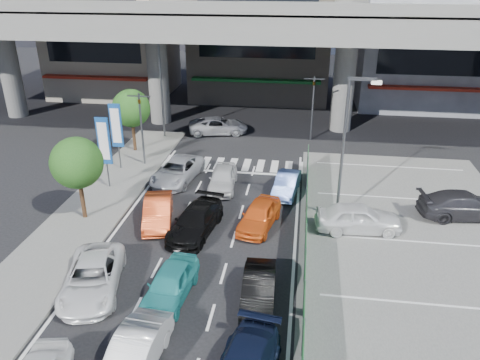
# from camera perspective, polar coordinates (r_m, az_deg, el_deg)

# --- Properties ---
(ground) EXTENTS (120.00, 120.00, 0.00)m
(ground) POSITION_cam_1_polar(r_m,az_deg,el_deg) (22.38, -6.13, -10.93)
(ground) COLOR black
(ground) RESTS_ON ground
(parking_lot) EXTENTS (12.00, 28.00, 0.06)m
(parking_lot) POSITION_cam_1_polar(r_m,az_deg,el_deg) (24.26, 21.65, -9.57)
(parking_lot) COLOR #595957
(parking_lot) RESTS_ON ground
(sidewalk_left) EXTENTS (4.00, 30.00, 0.12)m
(sidewalk_left) POSITION_cam_1_polar(r_m,az_deg,el_deg) (27.80, -18.33, -4.38)
(sidewalk_left) COLOR #595957
(sidewalk_left) RESTS_ON ground
(fence_run) EXTENTS (0.16, 22.00, 1.80)m
(fence_run) POSITION_cam_1_polar(r_m,az_deg,el_deg) (22.16, 7.98, -8.62)
(fence_run) COLOR #21612E
(fence_run) RESTS_ON ground
(expressway) EXTENTS (64.00, 14.00, 10.75)m
(expressway) POSITION_cam_1_polar(r_m,az_deg,el_deg) (40.09, 1.12, 18.65)
(expressway) COLOR slate
(expressway) RESTS_ON ground
(building_west) EXTENTS (12.00, 10.90, 13.00)m
(building_west) POSITION_cam_1_polar(r_m,az_deg,el_deg) (54.14, -15.34, 16.99)
(building_west) COLOR #A49A84
(building_west) RESTS_ON ground
(building_center) EXTENTS (14.00, 10.90, 15.00)m
(building_center) POSITION_cam_1_polar(r_m,az_deg,el_deg) (51.07, 2.70, 18.50)
(building_center) COLOR gray
(building_center) RESTS_ON ground
(building_east) EXTENTS (12.00, 10.90, 12.00)m
(building_east) POSITION_cam_1_polar(r_m,az_deg,el_deg) (51.25, 21.32, 15.26)
(building_east) COLOR gray
(building_east) RESTS_ON ground
(traffic_light_left) EXTENTS (1.60, 1.24, 5.20)m
(traffic_light_left) POSITION_cam_1_polar(r_m,az_deg,el_deg) (32.84, -12.08, 8.16)
(traffic_light_left) COLOR #595B60
(traffic_light_left) RESTS_ON ground
(traffic_light_right) EXTENTS (1.60, 1.24, 5.20)m
(traffic_light_right) POSITION_cam_1_polar(r_m,az_deg,el_deg) (37.68, 8.95, 10.51)
(traffic_light_right) COLOR #595B60
(traffic_light_right) RESTS_ON ground
(street_lamp_right) EXTENTS (1.65, 0.22, 8.00)m
(street_lamp_right) POSITION_cam_1_polar(r_m,az_deg,el_deg) (25.07, 12.95, 4.93)
(street_lamp_right) COLOR #595B60
(street_lamp_right) RESTS_ON ground
(street_lamp_left) EXTENTS (1.65, 0.22, 8.00)m
(street_lamp_left) POSITION_cam_1_polar(r_m,az_deg,el_deg) (38.18, -9.37, 11.95)
(street_lamp_left) COLOR #595B60
(street_lamp_left) RESTS_ON ground
(signboard_near) EXTENTS (0.80, 0.14, 4.70)m
(signboard_near) POSITION_cam_1_polar(r_m,az_deg,el_deg) (29.96, -16.24, 4.35)
(signboard_near) COLOR #595B60
(signboard_near) RESTS_ON ground
(signboard_far) EXTENTS (0.80, 0.14, 4.70)m
(signboard_far) POSITION_cam_1_polar(r_m,az_deg,el_deg) (32.71, -14.84, 6.21)
(signboard_far) COLOR #595B60
(signboard_far) RESTS_ON ground
(tree_near) EXTENTS (2.80, 2.80, 4.80)m
(tree_near) POSITION_cam_1_polar(r_m,az_deg,el_deg) (26.42, -19.28, 1.95)
(tree_near) COLOR #382314
(tree_near) RESTS_ON ground
(tree_far) EXTENTS (2.80, 2.80, 4.80)m
(tree_far) POSITION_cam_1_polar(r_m,az_deg,el_deg) (35.79, -13.12, 8.50)
(tree_far) COLOR #382314
(tree_far) RESTS_ON ground
(hatch_white_back_mid) EXTENTS (1.78, 4.29, 1.38)m
(hatch_white_back_mid) POSITION_cam_1_polar(r_m,az_deg,el_deg) (17.71, -12.83, -20.03)
(hatch_white_back_mid) COLOR silver
(hatch_white_back_mid) RESTS_ON ground
(sedan_white_mid_left) EXTENTS (3.38, 5.36, 1.38)m
(sedan_white_mid_left) POSITION_cam_1_polar(r_m,az_deg,el_deg) (21.66, -17.56, -11.23)
(sedan_white_mid_left) COLOR white
(sedan_white_mid_left) RESTS_ON ground
(taxi_teal_mid) EXTENTS (1.98, 4.18, 1.38)m
(taxi_teal_mid) POSITION_cam_1_polar(r_m,az_deg,el_deg) (20.53, -8.52, -12.42)
(taxi_teal_mid) COLOR teal
(taxi_teal_mid) RESTS_ON ground
(hatch_black_mid_right) EXTENTS (1.49, 3.91, 1.27)m
(hatch_black_mid_right) POSITION_cam_1_polar(r_m,az_deg,el_deg) (20.15, 2.29, -13.12)
(hatch_black_mid_right) COLOR black
(hatch_black_mid_right) RESTS_ON ground
(taxi_orange_left) EXTENTS (2.42, 4.42, 1.38)m
(taxi_orange_left) POSITION_cam_1_polar(r_m,az_deg,el_deg) (26.11, -9.99, -3.81)
(taxi_orange_left) COLOR #DA491D
(taxi_orange_left) RESTS_ON ground
(sedan_black_mid) EXTENTS (2.63, 4.99, 1.38)m
(sedan_black_mid) POSITION_cam_1_polar(r_m,az_deg,el_deg) (24.89, -5.43, -5.02)
(sedan_black_mid) COLOR black
(sedan_black_mid) RESTS_ON ground
(taxi_orange_right) EXTENTS (2.43, 4.30, 1.38)m
(taxi_orange_right) POSITION_cam_1_polar(r_m,az_deg,el_deg) (25.38, 2.36, -4.30)
(taxi_orange_right) COLOR #E45B19
(taxi_orange_right) RESTS_ON ground
(wagon_silver_front_left) EXTENTS (3.02, 5.26, 1.38)m
(wagon_silver_front_left) POSITION_cam_1_polar(r_m,az_deg,el_deg) (30.99, -7.67, 1.09)
(wagon_silver_front_left) COLOR #AEB0B7
(wagon_silver_front_left) RESTS_ON ground
(sedan_white_front_mid) EXTENTS (1.84, 4.13, 1.38)m
(sedan_white_front_mid) POSITION_cam_1_polar(r_m,az_deg,el_deg) (29.72, -2.11, 0.24)
(sedan_white_front_mid) COLOR silver
(sedan_white_front_mid) RESTS_ON ground
(kei_truck_front_right) EXTENTS (1.77, 3.88, 1.24)m
(kei_truck_front_right) POSITION_cam_1_polar(r_m,az_deg,el_deg) (29.17, 5.69, -0.52)
(kei_truck_front_right) COLOR #5F7ED3
(kei_truck_front_right) RESTS_ON ground
(crossing_wagon_silver) EXTENTS (5.32, 3.23, 1.38)m
(crossing_wagon_silver) POSITION_cam_1_polar(r_m,az_deg,el_deg) (39.72, -2.63, 6.64)
(crossing_wagon_silver) COLOR #A6A7AD
(crossing_wagon_silver) RESTS_ON ground
(parked_sedan_white) EXTENTS (4.66, 2.22, 1.54)m
(parked_sedan_white) POSITION_cam_1_polar(r_m,az_deg,el_deg) (25.61, 14.22, -4.47)
(parked_sedan_white) COLOR white
(parked_sedan_white) RESTS_ON parking_lot
(parked_sedan_dgrey) EXTENTS (5.31, 2.74, 1.47)m
(parked_sedan_dgrey) POSITION_cam_1_polar(r_m,az_deg,el_deg) (29.02, 25.70, -2.77)
(parked_sedan_dgrey) COLOR #2C2B2F
(parked_sedan_dgrey) RESTS_ON parking_lot
(traffic_cone) EXTENTS (0.41, 0.41, 0.63)m
(traffic_cone) POSITION_cam_1_polar(r_m,az_deg,el_deg) (26.69, 13.12, -4.21)
(traffic_cone) COLOR #FC460E
(traffic_cone) RESTS_ON parking_lot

